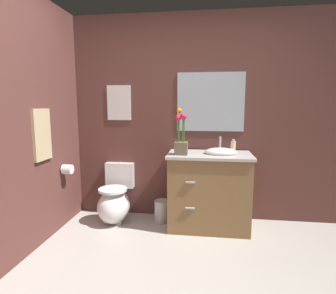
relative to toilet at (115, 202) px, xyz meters
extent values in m
cube|color=brown|center=(1.03, 0.30, 1.01)|extent=(4.33, 0.05, 2.50)
cube|color=brown|center=(-0.59, -0.94, 1.01)|extent=(0.05, 4.86, 2.50)
ellipsoid|color=white|center=(0.00, -0.05, -0.04)|extent=(0.38, 0.48, 0.40)
cube|color=white|center=(0.00, 0.00, -0.15)|extent=(0.22, 0.26, 0.18)
cube|color=white|center=(0.00, 0.24, 0.28)|extent=(0.36, 0.13, 0.32)
cylinder|color=white|center=(0.00, -0.07, 0.17)|extent=(0.34, 0.34, 0.03)
cylinder|color=#B7B7BC|center=(0.00, 0.24, 0.44)|extent=(0.04, 0.04, 0.02)
cube|color=brown|center=(1.14, -0.03, 0.18)|extent=(0.90, 0.52, 0.84)
cube|color=#BCB7B2|center=(1.14, -0.03, 0.61)|extent=(0.94, 0.56, 0.03)
ellipsoid|color=white|center=(1.26, -0.03, 0.65)|extent=(0.36, 0.26, 0.10)
cylinder|color=#B7B7BC|center=(1.26, 0.13, 0.72)|extent=(0.02, 0.02, 0.18)
cube|color=#B7B7BC|center=(0.94, -0.30, 0.36)|extent=(0.10, 0.02, 0.02)
cube|color=#B7B7BC|center=(0.94, -0.30, 0.08)|extent=(0.10, 0.02, 0.02)
cube|color=brown|center=(0.82, -0.12, 0.70)|extent=(0.14, 0.14, 0.14)
cylinder|color=#386B2D|center=(0.85, -0.11, 0.91)|extent=(0.01, 0.01, 0.27)
sphere|color=#E01E51|center=(0.85, -0.11, 1.04)|extent=(0.06, 0.06, 0.06)
cylinder|color=#386B2D|center=(0.84, -0.09, 0.91)|extent=(0.01, 0.01, 0.27)
sphere|color=#E01E51|center=(0.84, -0.09, 1.04)|extent=(0.06, 0.06, 0.06)
cylinder|color=#386B2D|center=(0.79, -0.09, 0.94)|extent=(0.01, 0.01, 0.34)
sphere|color=orange|center=(0.79, -0.09, 1.11)|extent=(0.06, 0.06, 0.06)
cylinder|color=#386B2D|center=(0.78, -0.13, 0.90)|extent=(0.01, 0.01, 0.27)
sphere|color=red|center=(0.78, -0.13, 1.04)|extent=(0.06, 0.06, 0.06)
cylinder|color=#386B2D|center=(0.79, -0.16, 0.90)|extent=(0.01, 0.01, 0.26)
sphere|color=#E01E51|center=(0.79, -0.16, 1.03)|extent=(0.06, 0.06, 0.06)
cylinder|color=#386B2D|center=(0.84, -0.16, 0.91)|extent=(0.01, 0.01, 0.29)
sphere|color=#E01E51|center=(0.84, -0.16, 1.06)|extent=(0.06, 0.06, 0.06)
cylinder|color=beige|center=(1.41, 0.11, 0.69)|extent=(0.06, 0.06, 0.13)
cylinder|color=#B7B7BC|center=(1.41, 0.11, 0.77)|extent=(0.03, 0.03, 0.02)
cylinder|color=#B7B7BC|center=(0.58, 0.04, -0.11)|extent=(0.18, 0.18, 0.26)
torus|color=#B7B7BC|center=(0.58, 0.04, 0.02)|extent=(0.18, 0.18, 0.01)
cube|color=silver|center=(0.00, 0.27, 1.20)|extent=(0.30, 0.01, 0.43)
cube|color=#B2BCC6|center=(1.14, 0.27, 1.21)|extent=(0.80, 0.01, 0.70)
cube|color=tan|center=(-0.55, -0.57, 0.88)|extent=(0.03, 0.28, 0.52)
cylinder|color=white|center=(-0.49, -0.20, 0.44)|extent=(0.11, 0.11, 0.11)
camera|label=1|loc=(1.09, -3.17, 1.18)|focal=29.98mm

